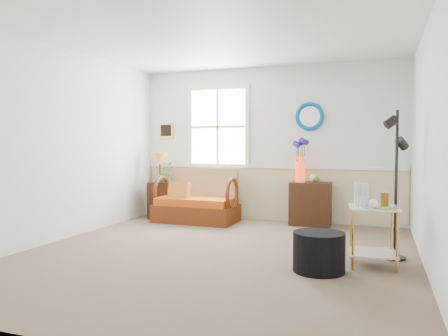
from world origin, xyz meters
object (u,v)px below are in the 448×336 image
(lamp_stand, at_px, (158,200))
(cabinet, at_px, (311,204))
(loveseat, at_px, (196,196))
(floor_lamp, at_px, (396,185))
(side_table, at_px, (373,236))
(ottoman, at_px, (319,252))

(lamp_stand, distance_m, cabinet, 2.66)
(loveseat, xyz_separation_m, floor_lamp, (3.05, -1.45, 0.40))
(side_table, bearing_deg, lamp_stand, 151.02)
(floor_lamp, height_order, ottoman, floor_lamp)
(floor_lamp, bearing_deg, loveseat, 134.25)
(loveseat, relative_size, side_table, 2.11)
(lamp_stand, bearing_deg, loveseat, -12.07)
(lamp_stand, relative_size, side_table, 1.00)
(loveseat, bearing_deg, ottoman, -43.07)
(side_table, distance_m, ottoman, 0.66)
(lamp_stand, distance_m, side_table, 4.15)
(lamp_stand, height_order, cabinet, cabinet)
(lamp_stand, relative_size, floor_lamp, 0.38)
(loveseat, distance_m, cabinet, 1.88)
(lamp_stand, height_order, ottoman, lamp_stand)
(cabinet, xyz_separation_m, ottoman, (0.47, -2.58, -0.14))
(ottoman, bearing_deg, cabinet, 100.27)
(loveseat, relative_size, cabinet, 1.95)
(side_table, bearing_deg, cabinet, 114.10)
(loveseat, bearing_deg, side_table, -32.14)
(lamp_stand, relative_size, ottoman, 1.21)
(lamp_stand, distance_m, ottoman, 3.94)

